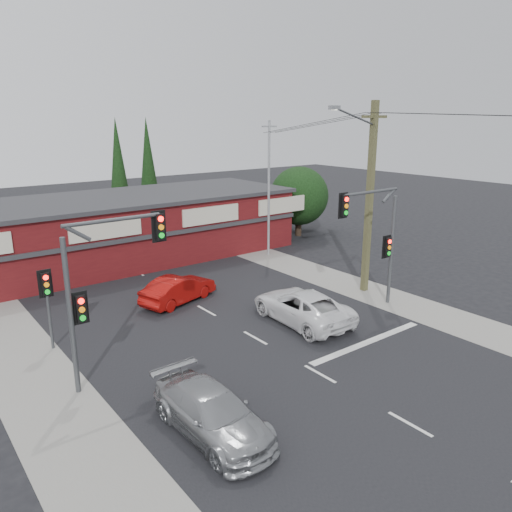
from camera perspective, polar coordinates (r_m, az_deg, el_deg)
ground at (r=20.54m, az=2.90°, el=-10.97°), size 120.00×120.00×0.00m
road_strip at (r=24.21m, az=-4.83°, el=-6.73°), size 14.00×70.00×0.01m
verge_left at (r=21.32m, az=-24.81°, el=-11.42°), size 3.00×70.00×0.02m
verge_right at (r=29.36m, az=9.27°, el=-2.82°), size 3.00×70.00×0.02m
stop_line at (r=21.86m, az=12.62°, el=-9.59°), size 6.50×0.35×0.01m
white_suv at (r=23.25m, az=5.27°, el=-5.73°), size 2.80×5.53×1.50m
silver_suv at (r=15.60m, az=-5.06°, el=-17.40°), size 2.04×4.81×1.38m
red_sedan at (r=25.84m, az=-8.86°, el=-3.76°), size 4.48×2.68×1.39m
lane_dashes at (r=20.36m, az=3.35°, el=-11.17°), size 0.12×37.11×0.01m
shop_building at (r=33.56m, az=-17.55°, el=2.74°), size 27.30×8.40×4.22m
tree_cluster at (r=40.17m, az=4.71°, el=6.53°), size 5.90×5.10×5.50m
conifer_near at (r=41.14m, az=-15.47°, el=9.87°), size 1.80×1.80×9.25m
conifer_far at (r=44.37m, az=-12.24°, el=10.45°), size 1.80×1.80×9.25m
traffic_mast_left at (r=17.67m, az=-17.47°, el=-2.41°), size 3.77×0.27×5.97m
traffic_mast_right at (r=24.60m, az=13.78°, el=2.86°), size 3.96×0.27×5.97m
pedestal_signal at (r=21.59m, az=-22.80°, el=-3.95°), size 0.55×0.27×3.38m
utility_pole at (r=26.73m, az=12.72°, el=7.08°), size 4.38×0.59×10.00m
steel_pole at (r=33.66m, az=1.47°, el=7.94°), size 1.20×0.16×9.00m
power_lines at (r=23.45m, az=23.98°, el=13.97°), size 2.01×29.00×1.22m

